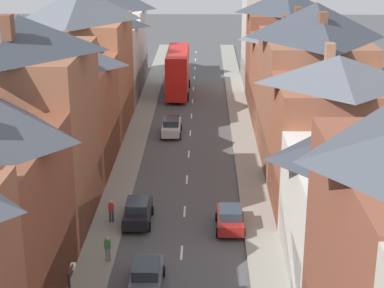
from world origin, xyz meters
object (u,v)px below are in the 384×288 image
at_px(double_decker_bus_lead, 178,71).
at_px(pedestrian_far_left, 111,210).
at_px(car_near_silver, 171,126).
at_px(pedestrian_mid_right, 108,247).
at_px(car_parked_left_b, 138,211).
at_px(car_parked_left_a, 230,218).
at_px(car_parked_right_a, 147,275).

relative_size(double_decker_bus_lead, pedestrian_far_left, 6.71).
xyz_separation_m(car_near_silver, pedestrian_mid_right, (-2.55, -24.92, 0.18)).
bearing_deg(double_decker_bus_lead, car_parked_left_b, -92.11).
distance_m(car_parked_left_a, pedestrian_far_left, 8.01).
height_order(car_parked_right_a, pedestrian_far_left, pedestrian_far_left).
height_order(double_decker_bus_lead, car_near_silver, double_decker_bus_lead).
distance_m(double_decker_bus_lead, pedestrian_far_left, 35.42).
relative_size(car_near_silver, car_parked_left_a, 1.20).
bearing_deg(car_near_silver, car_parked_left_a, -76.42).
distance_m(double_decker_bus_lead, car_parked_right_a, 43.30).
relative_size(double_decker_bus_lead, car_near_silver, 2.35).
xyz_separation_m(car_parked_right_a, pedestrian_mid_right, (-2.55, 2.71, 0.23)).
bearing_deg(pedestrian_far_left, car_parked_right_a, -68.97).
bearing_deg(car_parked_left_a, car_parked_left_b, 172.23).
height_order(car_near_silver, car_parked_left_a, car_near_silver).
relative_size(car_parked_left_a, pedestrian_mid_right, 2.37).
height_order(car_parked_right_a, pedestrian_mid_right, pedestrian_mid_right).
distance_m(double_decker_bus_lead, car_parked_left_b, 35.14).
relative_size(car_parked_right_a, car_parked_left_b, 0.97).
distance_m(double_decker_bus_lead, car_near_silver, 15.74).
height_order(car_near_silver, pedestrian_mid_right, pedestrian_mid_right).
xyz_separation_m(pedestrian_mid_right, pedestrian_far_left, (-0.53, 5.30, 0.00)).
bearing_deg(pedestrian_mid_right, car_parked_left_b, 77.14).
bearing_deg(double_decker_bus_lead, car_parked_right_a, -89.99).
bearing_deg(car_parked_left_a, car_near_silver, 103.58).
bearing_deg(car_parked_right_a, pedestrian_far_left, 111.03).
bearing_deg(car_parked_left_b, double_decker_bus_lead, 87.89).
relative_size(car_near_silver, car_parked_left_b, 1.13).
xyz_separation_m(car_near_silver, car_parked_left_b, (-1.30, -19.44, -0.00)).
bearing_deg(pedestrian_far_left, double_decker_bus_lead, 85.02).
xyz_separation_m(car_parked_left_b, pedestrian_mid_right, (-1.25, -5.48, 0.18)).
bearing_deg(car_near_silver, pedestrian_far_left, -98.92).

